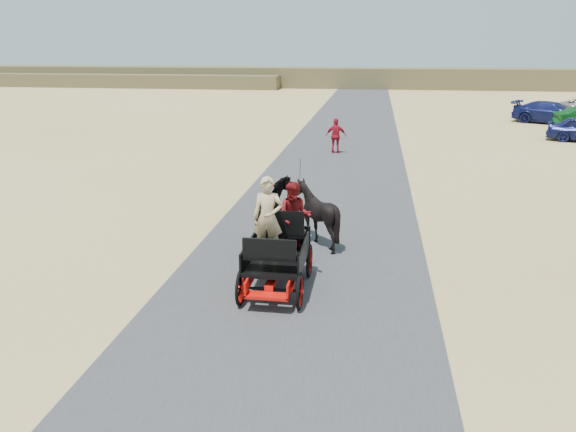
# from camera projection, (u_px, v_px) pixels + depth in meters

# --- Properties ---
(ground) EXTENTS (140.00, 140.00, 0.00)m
(ground) POSITION_uv_depth(u_px,v_px,m) (288.00, 312.00, 11.35)
(ground) COLOR tan
(road) EXTENTS (6.00, 140.00, 0.01)m
(road) POSITION_uv_depth(u_px,v_px,m) (288.00, 312.00, 11.35)
(road) COLOR #38383A
(road) RESTS_ON ground
(ridge_far) EXTENTS (140.00, 6.00, 2.40)m
(ridge_far) POSITION_uv_depth(u_px,v_px,m) (364.00, 78.00, 69.58)
(ridge_far) COLOR brown
(ridge_far) RESTS_ON ground
(ridge_near) EXTENTS (40.00, 4.00, 1.60)m
(ridge_near) POSITION_uv_depth(u_px,v_px,m) (122.00, 81.00, 70.28)
(ridge_near) COLOR brown
(ridge_near) RESTS_ON ground
(carriage) EXTENTS (1.30, 2.40, 0.72)m
(carriage) POSITION_uv_depth(u_px,v_px,m) (277.00, 273.00, 12.37)
(carriage) COLOR black
(carriage) RESTS_ON ground
(horse_left) EXTENTS (0.91, 2.01, 1.70)m
(horse_left) POSITION_uv_depth(u_px,v_px,m) (276.00, 213.00, 15.14)
(horse_left) COLOR black
(horse_left) RESTS_ON ground
(horse_right) EXTENTS (1.37, 1.54, 1.70)m
(horse_right) POSITION_uv_depth(u_px,v_px,m) (316.00, 214.00, 14.98)
(horse_right) COLOR black
(horse_right) RESTS_ON ground
(driver_man) EXTENTS (0.66, 0.43, 1.80)m
(driver_man) POSITION_uv_depth(u_px,v_px,m) (268.00, 218.00, 12.07)
(driver_man) COLOR tan
(driver_man) RESTS_ON carriage
(passenger_woman) EXTENTS (0.77, 0.60, 1.58)m
(passenger_woman) POSITION_uv_depth(u_px,v_px,m) (294.00, 216.00, 12.55)
(passenger_woman) COLOR #660C0F
(passenger_woman) RESTS_ON carriage
(pedestrian) EXTENTS (1.02, 0.45, 1.73)m
(pedestrian) POSITION_uv_depth(u_px,v_px,m) (336.00, 136.00, 27.67)
(pedestrian) COLOR maroon
(pedestrian) RESTS_ON ground
(car_c) EXTENTS (5.42, 4.33, 1.47)m
(car_c) POSITION_uv_depth(u_px,v_px,m) (552.00, 113.00, 38.10)
(car_c) COLOR navy
(car_c) RESTS_ON ground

